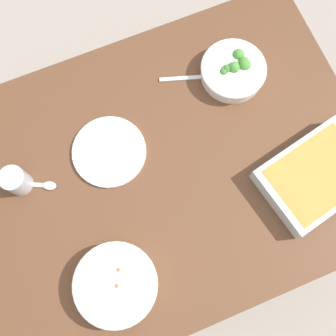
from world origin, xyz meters
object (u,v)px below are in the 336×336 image
Objects in this scene: side_plate at (109,152)px; spoon_spare at (35,185)px; drink_cup at (17,181)px; spoon_by_stew at (116,268)px; broccoli_bowl at (233,70)px; spoon_by_broccoli at (196,77)px; stew_bowl at (116,285)px; baking_dish at (316,176)px.

spoon_spare is at bearing 2.85° from side_plate.
drink_cup is 0.05m from spoon_spare.
broccoli_bowl is at bearing -142.59° from spoon_by_stew.
spoon_by_broccoli is (0.11, -0.03, -0.03)m from broccoli_bowl.
broccoli_bowl is 0.92× the size of side_plate.
drink_cup reaches higher than spoon_by_stew.
stew_bowl is at bearing 113.26° from drink_cup.
spoon_by_stew is 0.34m from spoon_spare.
side_plate is at bearing -30.05° from baking_dish.
spoon_spare is (0.68, 0.10, -0.03)m from broccoli_bowl.
stew_bowl reaches higher than side_plate.
broccoli_bowl is 0.45m from side_plate.
spoon_by_broccoli and spoon_spare have the same top height.
stew_bowl is 0.05m from spoon_by_stew.
stew_bowl is 0.66m from spoon_by_broccoli.
stew_bowl is 1.13× the size of broccoli_bowl.
spoon_by_stew and spoon_by_broccoli have the same top height.
broccoli_bowl is 1.22× the size of spoon_spare.
spoon_by_broccoli is at bearing -159.34° from side_plate.
broccoli_bowl is 0.40m from baking_dish.
spoon_by_broccoli is (-0.33, -0.13, -0.00)m from side_plate.
side_plate is at bearing -177.15° from spoon_spare.
baking_dish is 0.81m from spoon_spare.
drink_cup is 0.39× the size of side_plate.
side_plate is (0.52, -0.30, -0.03)m from baking_dish.
stew_bowl is 0.41m from drink_cup.
spoon_by_broccoli is at bearing -17.54° from broccoli_bowl.
drink_cup is 0.62m from spoon_by_broccoli.
spoon_by_broccoli is 1.05× the size of spoon_spare.
broccoli_bowl is 0.68m from spoon_spare.
baking_dish is at bearing -174.38° from stew_bowl.
drink_cup is at bearing -1.63° from side_plate.
spoon_spare is (0.76, -0.29, -0.03)m from baking_dish.
side_plate is (-0.11, -0.36, -0.03)m from stew_bowl.
stew_bowl is 1.32× the size of spoon_by_broccoli.
spoon_spare is at bearing -21.01° from baking_dish.
drink_cup is 0.49× the size of spoon_by_stew.
spoon_by_broccoli is at bearing -166.39° from spoon_spare.
spoon_by_broccoli is at bearing -168.99° from drink_cup.
spoon_by_stew is at bearing -107.52° from stew_bowl.
baking_dish is 2.05× the size of spoon_spare.
spoon_by_stew is at bearing 117.58° from drink_cup.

